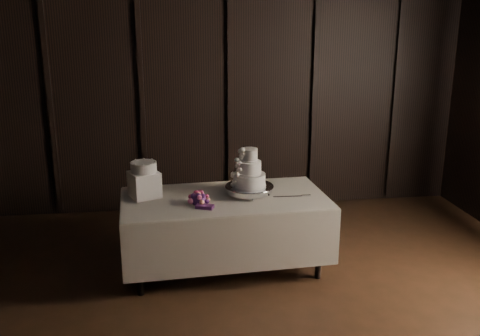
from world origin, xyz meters
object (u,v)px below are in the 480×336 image
at_px(wedding_cake, 247,172).
at_px(cake_stand, 249,190).
at_px(bouquet, 199,198).
at_px(box_pedestal, 145,184).
at_px(small_cake, 144,167).
at_px(display_table, 225,230).

bearing_deg(wedding_cake, cake_stand, 8.34).
bearing_deg(bouquet, box_pedestal, 150.68).
bearing_deg(bouquet, small_cake, 150.68).
bearing_deg(cake_stand, box_pedestal, 175.73).
bearing_deg(cake_stand, display_table, -169.44).
bearing_deg(small_cake, display_table, -9.03).
distance_m(box_pedestal, small_cake, 0.17).
xyz_separation_m(display_table, bouquet, (-0.26, -0.16, 0.40)).
relative_size(display_table, cake_stand, 4.23).
xyz_separation_m(display_table, cake_stand, (0.25, 0.05, 0.39)).
height_order(display_table, bouquet, bouquet).
xyz_separation_m(wedding_cake, bouquet, (-0.48, -0.19, -0.18)).
height_order(display_table, wedding_cake, wedding_cake).
height_order(display_table, cake_stand, cake_stand).
bearing_deg(bouquet, wedding_cake, 21.60).
bearing_deg(display_table, bouquet, -151.99).
distance_m(display_table, small_cake, 1.01).
bearing_deg(box_pedestal, cake_stand, -4.27).
relative_size(box_pedestal, small_cake, 1.04).
height_order(wedding_cake, small_cake, wedding_cake).
distance_m(cake_stand, box_pedestal, 1.02).
height_order(box_pedestal, small_cake, small_cake).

